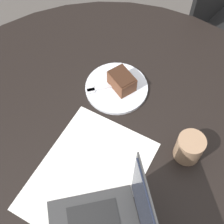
% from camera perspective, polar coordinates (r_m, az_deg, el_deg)
% --- Properties ---
extents(ground_plane, '(12.00, 12.00, 0.00)m').
position_cam_1_polar(ground_plane, '(1.61, -0.58, -17.79)').
color(ground_plane, '#4C4742').
extents(dining_table, '(1.37, 1.37, 0.70)m').
position_cam_1_polar(dining_table, '(1.05, -0.85, -10.01)').
color(dining_table, black).
rests_on(dining_table, ground_plane).
extents(paper_document, '(0.46, 0.41, 0.00)m').
position_cam_1_polar(paper_document, '(0.92, -4.31, -11.43)').
color(paper_document, white).
rests_on(paper_document, dining_table).
extents(plate, '(0.21, 0.21, 0.01)m').
position_cam_1_polar(plate, '(1.06, 0.84, 4.47)').
color(plate, silver).
rests_on(plate, dining_table).
extents(cake_slice, '(0.07, 0.09, 0.06)m').
position_cam_1_polar(cake_slice, '(1.03, 1.80, 5.70)').
color(cake_slice, brown).
rests_on(cake_slice, plate).
extents(fork, '(0.17, 0.09, 0.00)m').
position_cam_1_polar(fork, '(1.05, -1.06, 4.60)').
color(fork, silver).
rests_on(fork, plate).
extents(coffee_glass, '(0.08, 0.08, 0.09)m').
position_cam_1_polar(coffee_glass, '(0.93, 13.94, -6.34)').
color(coffee_glass, '#997556').
rests_on(coffee_glass, dining_table).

